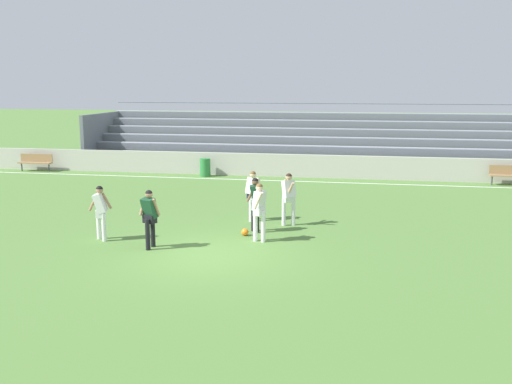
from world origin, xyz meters
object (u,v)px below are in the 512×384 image
Objects in this scene: bench_near_bin at (510,173)px; bleacher_stand at (315,140)px; player_white_dropping_back at (259,207)px; player_white_on_ball at (253,191)px; trash_bin at (205,167)px; player_dark_pressing_high at (255,200)px; player_white_wide_right at (100,208)px; soccer_ball at (245,232)px; player_white_wide_left at (289,194)px; bench_near_wall_gap at (36,161)px; player_dark_trailing_run at (150,214)px.

bleacher_stand is at bearing 155.14° from bench_near_bin.
player_white_dropping_back reaches higher than player_white_on_ball.
trash_bin is 12.23m from player_white_dropping_back.
trash_bin is at bearing 113.51° from player_dark_pressing_high.
player_white_on_ball is (-0.35, 1.48, -0.01)m from player_dark_pressing_high.
player_white_wide_right is 4.32m from soccer_ball.
player_white_wide_left is (0.91, 1.02, 0.01)m from player_dark_pressing_high.
player_dark_pressing_high is at bearing -66.49° from trash_bin.
soccer_ball is at bearing -38.69° from bench_near_wall_gap.
bench_near_bin is 1.06× the size of player_dark_pressing_high.
player_white_wide_right is at bearing -171.39° from player_white_dropping_back.
soccer_ball is (4.22, -10.70, -0.34)m from trash_bin.
bleacher_stand is 14.67× the size of player_white_wide_left.
player_white_wide_left is at bearing 28.25° from player_white_wide_right.
bench_near_wall_gap reaches higher than trash_bin.
player_dark_trailing_run is at bearing -156.35° from player_white_dropping_back.
bleacher_stand is 15.46× the size of player_white_wide_right.
player_dark_pressing_high reaches higher than player_white_on_ball.
player_dark_pressing_high is 7.72× the size of soccer_ball.
trash_bin is at bearing 90.81° from player_white_wide_right.
player_white_wide_right is (-4.86, -16.25, -0.55)m from bleacher_stand.
player_white_wide_left is (0.31, -13.47, -0.48)m from bleacher_stand.
bench_near_wall_gap is 1.06× the size of player_dark_pressing_high.
player_white_on_ball is at bearing -94.18° from bleacher_stand.
bleacher_stand is at bearing 85.82° from player_white_on_ball.
bench_near_bin is at bearing 46.03° from player_white_wide_left.
trash_bin is 11.13m from player_dark_pressing_high.
player_white_dropping_back reaches higher than soccer_ball.
trash_bin is at bearing 112.90° from player_white_dropping_back.
bench_near_wall_gap is 1.05× the size of player_white_dropping_back.
player_white_wide_left is (-8.88, -9.21, 0.48)m from bench_near_bin.
player_white_dropping_back reaches higher than player_white_wide_right.
bench_near_bin is 14.17m from player_dark_pressing_high.
bleacher_stand is at bearing 79.43° from player_dark_trailing_run.
bleacher_stand is 13.48m from player_white_wide_left.
player_dark_trailing_run reaches higher than soccer_ball.
player_dark_pressing_high is 1.06m from soccer_ball.
player_white_on_ball is 5.08m from player_white_wide_right.
player_dark_pressing_high is at bearing -76.55° from player_white_on_ball.
bleacher_stand reaches higher than trash_bin.
bench_near_wall_gap is 17.04m from player_dark_pressing_high.
player_white_wide_right is at bearing -157.60° from player_dark_pressing_high.
player_white_on_ball is 7.63× the size of soccer_ball.
player_dark_pressing_high reaches higher than trash_bin.
player_white_wide_left reaches higher than bench_near_bin.
player_dark_trailing_run reaches higher than bench_near_bin.
player_dark_pressing_high is at bearing 42.36° from player_dark_trailing_run.
soccer_ball is at bearing -132.98° from bench_near_bin.
bench_near_bin is at bearing 40.46° from player_white_wide_right.
player_white_dropping_back is 1.11m from player_dark_pressing_high.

